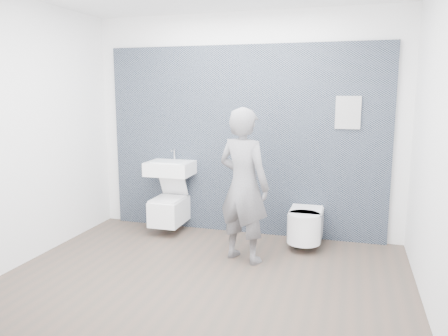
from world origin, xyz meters
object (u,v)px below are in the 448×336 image
(washbasin, at_px, (170,168))
(toilet_square, at_px, (169,209))
(visitor, at_px, (244,186))
(toilet_rounded, at_px, (305,225))

(washbasin, height_order, toilet_square, washbasin)
(toilet_square, height_order, visitor, visitor)
(toilet_square, xyz_separation_m, visitor, (1.16, -0.65, 0.53))
(toilet_rounded, distance_m, visitor, 1.02)
(washbasin, distance_m, visitor, 1.36)
(washbasin, xyz_separation_m, toilet_rounded, (1.77, -0.11, -0.58))
(visitor, bearing_deg, toilet_square, -8.82)
(washbasin, bearing_deg, toilet_square, -90.00)
(washbasin, bearing_deg, toilet_rounded, -3.68)
(toilet_square, bearing_deg, visitor, -29.36)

